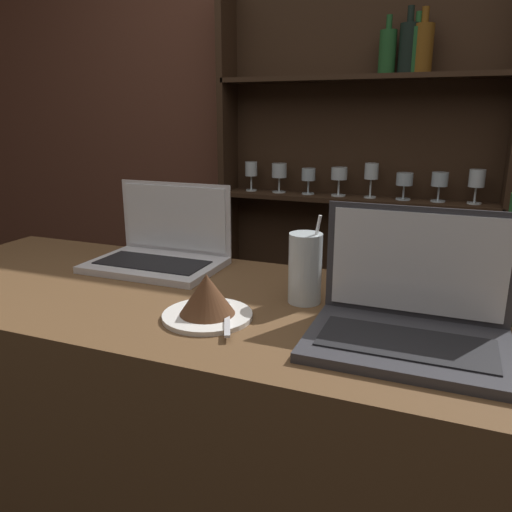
% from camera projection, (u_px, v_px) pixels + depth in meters
% --- Properties ---
extents(bar_counter, '(1.79, 0.61, 1.06)m').
position_uv_depth(bar_counter, '(236.00, 498.00, 1.25)').
color(bar_counter, brown).
rests_on(bar_counter, ground_plane).
extents(back_wall, '(7.00, 0.06, 2.70)m').
position_uv_depth(back_wall, '(355.00, 139.00, 2.23)').
color(back_wall, brown).
rests_on(back_wall, ground_plane).
extents(back_shelf, '(1.22, 0.18, 2.00)m').
position_uv_depth(back_shelf, '(357.00, 208.00, 2.22)').
color(back_shelf, '#332114').
rests_on(back_shelf, ground_plane).
extents(laptop_near, '(0.34, 0.24, 0.22)m').
position_uv_depth(laptop_near, '(162.00, 249.00, 1.36)').
color(laptop_near, silver).
rests_on(laptop_near, bar_counter).
extents(laptop_far, '(0.35, 0.24, 0.24)m').
position_uv_depth(laptop_far, '(410.00, 315.00, 0.90)').
color(laptop_far, '#333338').
rests_on(laptop_far, bar_counter).
extents(cake_plate, '(0.18, 0.19, 0.09)m').
position_uv_depth(cake_plate, '(207.00, 299.00, 1.00)').
color(cake_plate, silver).
rests_on(cake_plate, bar_counter).
extents(water_glass, '(0.07, 0.07, 0.20)m').
position_uv_depth(water_glass, '(305.00, 268.00, 1.08)').
color(water_glass, silver).
rests_on(water_glass, bar_counter).
extents(wine_bottle_green, '(0.07, 0.07, 0.26)m').
position_uv_depth(wine_bottle_green, '(507.00, 274.00, 0.98)').
color(wine_bottle_green, '#1E4C23').
rests_on(wine_bottle_green, bar_counter).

